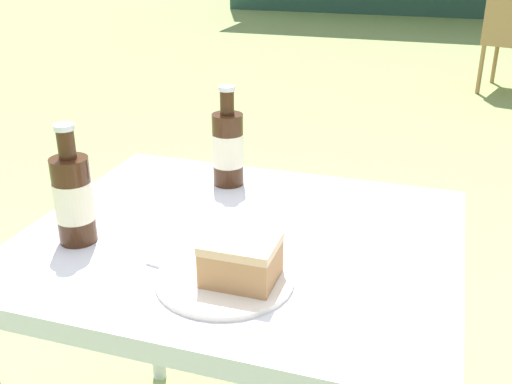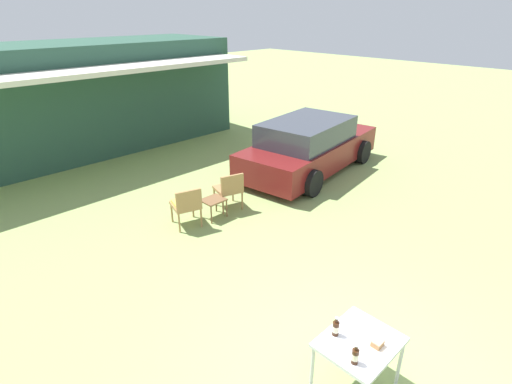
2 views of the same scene
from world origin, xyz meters
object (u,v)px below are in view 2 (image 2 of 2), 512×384
object	(u,v)px
patio_table	(359,346)
parked_car	(309,146)
garden_side_table	(213,202)
cola_bottle_near	(336,328)
wicker_chair_plain	(229,188)
cola_bottle_far	(355,356)
cake_on_plate	(377,345)
wicker_chair_cushioned	(186,204)

from	to	relation	value
patio_table	parked_car	bearing A→B (deg)	43.20
garden_side_table	cola_bottle_near	world-z (taller)	cola_bottle_near
cola_bottle_near	wicker_chair_plain	bearing A→B (deg)	63.46
patio_table	cola_bottle_far	xyz separation A→B (m)	(-0.29, -0.11, 0.16)
parked_car	patio_table	world-z (taller)	parked_car
parked_car	cake_on_plate	bearing A→B (deg)	-143.41
wicker_chair_cushioned	cola_bottle_near	xyz separation A→B (m)	(-0.97, -4.11, 0.31)
cola_bottle_near	cola_bottle_far	size ratio (longest dim) A/B	1.00
cake_on_plate	patio_table	bearing A→B (deg)	106.34
wicker_chair_cushioned	patio_table	distance (m)	4.43
patio_table	wicker_chair_plain	bearing A→B (deg)	65.95
parked_car	patio_table	xyz separation A→B (m)	(-4.86, -4.56, -0.04)
cake_on_plate	cola_bottle_near	xyz separation A→B (m)	(-0.16, 0.40, 0.06)
garden_side_table	cola_bottle_near	size ratio (longest dim) A/B	1.94
wicker_chair_plain	cake_on_plate	world-z (taller)	wicker_chair_plain
wicker_chair_cushioned	wicker_chair_plain	world-z (taller)	same
wicker_chair_cushioned	cake_on_plate	bearing A→B (deg)	96.11
parked_car	cola_bottle_far	xyz separation A→B (m)	(-5.15, -4.68, 0.13)
wicker_chair_plain	parked_car	bearing A→B (deg)	-159.19
cola_bottle_near	cola_bottle_far	distance (m)	0.39
patio_table	cake_on_plate	world-z (taller)	cake_on_plate
wicker_chair_plain	cola_bottle_far	distance (m)	4.97
parked_car	cola_bottle_far	bearing A→B (deg)	-145.64
garden_side_table	cola_bottle_far	bearing A→B (deg)	-111.62
garden_side_table	cake_on_plate	bearing A→B (deg)	-107.55
garden_side_table	patio_table	distance (m)	4.51
wicker_chair_cushioned	patio_table	size ratio (longest dim) A/B	0.99
wicker_chair_cushioned	cake_on_plate	distance (m)	4.59
garden_side_table	patio_table	bearing A→B (deg)	-108.77
parked_car	wicker_chair_cushioned	bearing A→B (deg)	175.21
garden_side_table	cola_bottle_near	xyz separation A→B (m)	(-1.56, -4.03, 0.44)
parked_car	cola_bottle_near	xyz separation A→B (m)	(-4.97, -4.33, 0.13)
cake_on_plate	wicker_chair_plain	bearing A→B (deg)	67.26
wicker_chair_plain	garden_side_table	xyz separation A→B (m)	(-0.48, -0.06, -0.13)
patio_table	cola_bottle_near	bearing A→B (deg)	115.23
cola_bottle_near	garden_side_table	bearing A→B (deg)	68.82
wicker_chair_cushioned	garden_side_table	bearing A→B (deg)	-171.75
wicker_chair_plain	cake_on_plate	bearing A→B (deg)	83.40
cola_bottle_near	parked_car	bearing A→B (deg)	41.04
cola_bottle_near	patio_table	bearing A→B (deg)	-64.77
wicker_chair_cushioned	patio_table	bearing A→B (deg)	95.11
patio_table	cola_bottle_near	distance (m)	0.31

